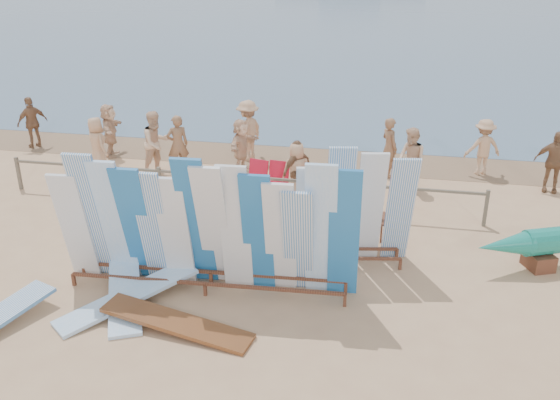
% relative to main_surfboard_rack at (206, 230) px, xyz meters
% --- Properties ---
extents(ground, '(160.00, 160.00, 0.00)m').
position_rel_main_surfboard_rack_xyz_m(ground, '(-0.52, 0.94, -1.25)').
color(ground, tan).
rests_on(ground, ground).
extents(wet_sand_strip, '(40.00, 2.60, 0.01)m').
position_rel_main_surfboard_rack_xyz_m(wet_sand_strip, '(-0.52, 8.14, -1.25)').
color(wet_sand_strip, '#88694C').
rests_on(wet_sand_strip, ground).
extents(fence, '(12.08, 0.08, 0.90)m').
position_rel_main_surfboard_rack_xyz_m(fence, '(-0.52, 3.94, -0.62)').
color(fence, '#6E6453').
rests_on(fence, ground).
extents(main_surfboard_rack, '(5.63, 1.00, 2.77)m').
position_rel_main_surfboard_rack_xyz_m(main_surfboard_rack, '(0.00, 0.00, 0.00)').
color(main_surfboard_rack, brown).
rests_on(main_surfboard_rack, ground).
extents(side_surfboard_rack, '(2.40, 1.06, 2.63)m').
position_rel_main_surfboard_rack_xyz_m(side_surfboard_rack, '(2.61, 1.52, -0.06)').
color(side_surfboard_rack, brown).
rests_on(side_surfboard_rack, ground).
extents(vendor_table, '(1.03, 0.89, 1.15)m').
position_rel_main_surfboard_rack_xyz_m(vendor_table, '(2.89, 2.25, -0.87)').
color(vendor_table, brown).
rests_on(vendor_table, ground).
extents(flat_board_c, '(2.75, 0.99, 0.28)m').
position_rel_main_surfboard_rack_xyz_m(flat_board_c, '(-0.14, -1.36, -1.25)').
color(flat_board_c, brown).
rests_on(flat_board_c, ground).
extents(flat_board_a, '(1.63, 2.68, 0.39)m').
position_rel_main_surfboard_rack_xyz_m(flat_board_a, '(-1.46, -0.53, -1.25)').
color(flat_board_a, '#9DCCFB').
rests_on(flat_board_a, ground).
extents(flat_board_b, '(2.11, 2.46, 0.34)m').
position_rel_main_surfboard_rack_xyz_m(flat_board_b, '(-1.27, -0.78, -1.25)').
color(flat_board_b, '#9DCCFB').
rests_on(flat_board_b, ground).
extents(beach_chair_left, '(0.65, 0.67, 0.85)m').
position_rel_main_surfboard_rack_xyz_m(beach_chair_left, '(-0.25, 4.94, -1.00)').
color(beach_chair_left, red).
rests_on(beach_chair_left, ground).
extents(beach_chair_right, '(0.61, 0.63, 0.86)m').
position_rel_main_surfboard_rack_xyz_m(beach_chair_right, '(0.34, 4.90, -1.00)').
color(beach_chair_right, red).
rests_on(beach_chair_right, ground).
extents(stroller, '(0.62, 0.79, 0.96)m').
position_rel_main_surfboard_rack_xyz_m(stroller, '(1.89, 4.48, -0.86)').
color(stroller, red).
rests_on(stroller, ground).
extents(beachgoer_9, '(1.13, 0.73, 1.62)m').
position_rel_main_surfboard_rack_xyz_m(beachgoer_9, '(5.77, 7.55, -0.44)').
color(beachgoer_9, tan).
rests_on(beachgoer_9, ground).
extents(beachgoer_4, '(0.89, 0.98, 1.58)m').
position_rel_main_surfboard_rack_xyz_m(beachgoer_4, '(0.92, 4.70, -0.46)').
color(beachgoer_4, '#8C6042').
rests_on(beachgoer_4, ground).
extents(beachgoer_11, '(0.86, 1.60, 1.65)m').
position_rel_main_surfboard_rack_xyz_m(beachgoer_11, '(-5.36, 7.03, -0.42)').
color(beachgoer_11, beige).
rests_on(beachgoer_11, ground).
extents(beachgoer_6, '(0.83, 0.62, 1.53)m').
position_rel_main_surfboard_rack_xyz_m(beachgoer_6, '(0.90, 4.68, -0.48)').
color(beachgoer_6, tan).
rests_on(beachgoer_6, ground).
extents(beachgoer_0, '(0.84, 0.76, 1.59)m').
position_rel_main_surfboard_rack_xyz_m(beachgoer_0, '(-5.12, 5.72, -0.46)').
color(beachgoer_0, tan).
rests_on(beachgoer_0, ground).
extents(beachgoer_extra_1, '(0.91, 1.04, 1.66)m').
position_rel_main_surfboard_rack_xyz_m(beachgoer_extra_1, '(-8.19, 7.34, -0.42)').
color(beachgoer_extra_1, '#8C6042').
rests_on(beachgoer_extra_1, ground).
extents(beachgoer_5, '(0.82, 1.51, 1.55)m').
position_rel_main_surfboard_rack_xyz_m(beachgoer_5, '(-1.02, 6.47, -0.47)').
color(beachgoer_5, beige).
rests_on(beachgoer_5, ground).
extents(beachgoer_3, '(0.88, 1.30, 1.86)m').
position_rel_main_surfboard_rack_xyz_m(beachgoer_3, '(-1.07, 7.44, -0.32)').
color(beachgoer_3, tan).
rests_on(beachgoer_3, ground).
extents(beachgoer_1, '(0.71, 0.63, 1.71)m').
position_rel_main_surfboard_rack_xyz_m(beachgoer_1, '(-2.75, 5.95, -0.39)').
color(beachgoer_1, '#8C6042').
rests_on(beachgoer_1, ground).
extents(beachgoer_10, '(1.03, 0.58, 1.66)m').
position_rel_main_surfboard_rack_xyz_m(beachgoer_10, '(7.43, 6.54, -0.42)').
color(beachgoer_10, '#8C6042').
rests_on(beachgoer_10, ground).
extents(beachgoer_8, '(0.78, 0.92, 1.71)m').
position_rel_main_surfboard_rack_xyz_m(beachgoer_8, '(3.75, 5.88, -0.39)').
color(beachgoer_8, beige).
rests_on(beachgoer_8, ground).
extents(beachgoer_2, '(0.84, 0.98, 1.84)m').
position_rel_main_surfboard_rack_xyz_m(beachgoer_2, '(-3.33, 5.79, -0.33)').
color(beachgoer_2, beige).
rests_on(beachgoer_2, ground).
extents(beachgoer_7, '(0.64, 0.70, 1.70)m').
position_rel_main_surfboard_rack_xyz_m(beachgoer_7, '(3.16, 6.86, -0.40)').
color(beachgoer_7, '#8C6042').
rests_on(beachgoer_7, ground).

